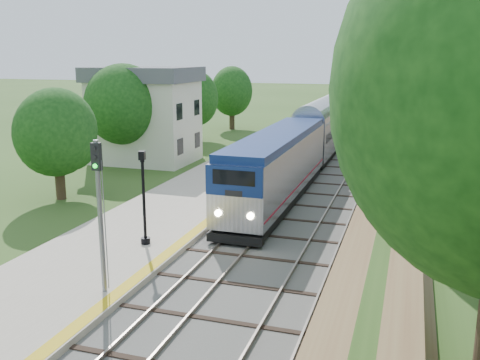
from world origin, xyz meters
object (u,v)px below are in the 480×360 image
(station_building, at_px, (145,114))
(signal_platform, at_px, (99,201))
(signal_farside, at_px, (389,128))
(signal_gantry, at_px, (369,91))
(train, at_px, (364,99))
(lamppost_far, at_px, (144,203))

(station_building, relative_size, signal_platform, 1.51)
(signal_platform, xyz_separation_m, signal_farside, (9.10, 20.53, 0.38))
(station_building, bearing_deg, signal_gantry, 56.62)
(signal_gantry, height_order, signal_platform, signal_gantry)
(train, xyz_separation_m, signal_farside, (6.20, -51.28, 2.13))
(signal_gantry, relative_size, signal_platform, 1.47)
(signal_gantry, relative_size, lamppost_far, 1.91)
(station_building, relative_size, signal_farside, 1.27)
(signal_farside, bearing_deg, signal_gantry, 97.31)
(lamppost_far, relative_size, signal_platform, 0.77)
(signal_gantry, height_order, signal_farside, signal_farside)
(station_building, bearing_deg, signal_farside, -11.41)
(station_building, distance_m, signal_farside, 20.60)
(station_building, height_order, signal_farside, station_building)
(station_building, xyz_separation_m, lamppost_far, (10.13, -19.52, -1.75))
(station_building, height_order, signal_platform, station_building)
(train, bearing_deg, signal_farside, -83.11)
(station_building, height_order, lamppost_far, station_building)
(train, xyz_separation_m, signal_platform, (-2.90, -71.82, 1.75))
(station_building, xyz_separation_m, signal_platform, (11.10, -24.61, -0.20))
(station_building, height_order, train, station_building)
(signal_gantry, bearing_deg, lamppost_far, -98.10)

